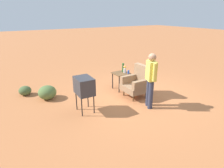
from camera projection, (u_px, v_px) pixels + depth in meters
ground_plane at (138, 96)px, 6.46m from camera, size 60.00×60.00×0.00m
armchair at (138, 82)px, 6.33m from camera, size 0.79×0.79×1.06m
side_table at (121, 75)px, 6.89m from camera, size 0.56×0.56×0.63m
tv_on_stand at (84, 86)px, 5.21m from camera, size 0.61×0.47×1.03m
person_standing at (151, 78)px, 5.42m from camera, size 0.53×0.34×1.64m
soda_can_blue at (128, 72)px, 6.77m from camera, size 0.07×0.07×0.12m
bottle_wine_green at (123, 67)px, 6.95m from camera, size 0.07×0.07×0.32m
flower_vase at (125, 69)px, 6.82m from camera, size 0.15×0.10×0.27m
shrub_near at (25, 91)px, 6.52m from camera, size 0.41×0.41×0.32m
shrub_mid at (47, 92)px, 6.21m from camera, size 0.59×0.59×0.45m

